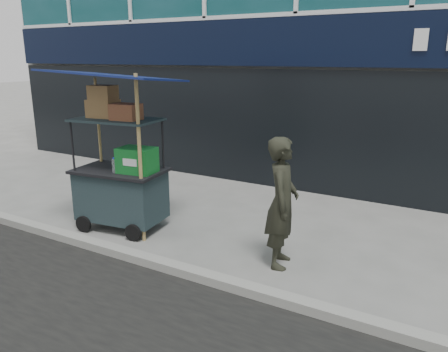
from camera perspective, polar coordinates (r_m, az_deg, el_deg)
The scene contains 4 objects.
ground at distance 5.88m, azimuth -6.08°, elevation -11.39°, with size 80.00×80.00×0.00m, color slate.
curb at distance 5.71m, azimuth -7.30°, elevation -11.61°, with size 80.00×0.18×0.12m, color gray.
vendor_cart at distance 6.93m, azimuth -13.32°, elevation 0.12°, with size 1.99×1.53×2.47m.
vendor_man at distance 5.59m, azimuth 7.59°, elevation -3.48°, with size 0.62×0.41×1.70m, color black.
Camera 1 is at (3.14, -4.21, 2.64)m, focal length 35.00 mm.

